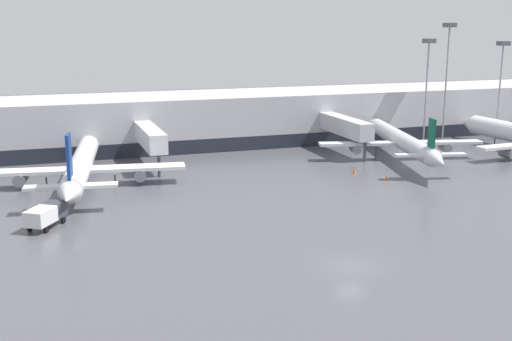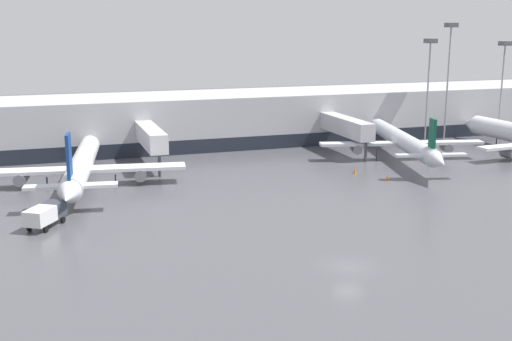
{
  "view_description": "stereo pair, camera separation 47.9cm",
  "coord_description": "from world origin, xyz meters",
  "px_view_note": "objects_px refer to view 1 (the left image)",
  "views": [
    {
      "loc": [
        -25.37,
        -48.51,
        21.23
      ],
      "look_at": [
        0.07,
        26.62,
        3.0
      ],
      "focal_mm": 45.0,
      "sensor_mm": 36.0,
      "label": 1
    },
    {
      "loc": [
        -24.92,
        -48.66,
        21.23
      ],
      "look_at": [
        0.07,
        26.62,
        3.0
      ],
      "focal_mm": 45.0,
      "sensor_mm": 36.0,
      "label": 2
    }
  ],
  "objects_px": {
    "apron_light_mast_5": "(428,61)",
    "apron_light_mast_6": "(448,50)",
    "traffic_cone_1": "(354,171)",
    "parked_jet_1": "(81,166)",
    "traffic_cone_2": "(386,178)",
    "parked_jet_2": "(401,140)",
    "apron_light_mast_0": "(502,62)",
    "service_truck_0": "(46,214)"
  },
  "relations": [
    {
      "from": "apron_light_mast_5",
      "to": "apron_light_mast_6",
      "type": "distance_m",
      "value": 4.16
    },
    {
      "from": "traffic_cone_1",
      "to": "apron_light_mast_5",
      "type": "height_order",
      "value": "apron_light_mast_5"
    },
    {
      "from": "parked_jet_1",
      "to": "traffic_cone_2",
      "type": "distance_m",
      "value": 41.66
    },
    {
      "from": "parked_jet_2",
      "to": "apron_light_mast_0",
      "type": "relative_size",
      "value": 2.04
    },
    {
      "from": "parked_jet_1",
      "to": "traffic_cone_1",
      "type": "relative_size",
      "value": 45.8
    },
    {
      "from": "service_truck_0",
      "to": "parked_jet_1",
      "type": "bearing_deg",
      "value": 17.06
    },
    {
      "from": "parked_jet_2",
      "to": "traffic_cone_2",
      "type": "relative_size",
      "value": 54.74
    },
    {
      "from": "parked_jet_2",
      "to": "apron_light_mast_6",
      "type": "distance_m",
      "value": 23.87
    },
    {
      "from": "service_truck_0",
      "to": "traffic_cone_2",
      "type": "bearing_deg",
      "value": -48.35
    },
    {
      "from": "traffic_cone_2",
      "to": "parked_jet_2",
      "type": "bearing_deg",
      "value": 51.86
    },
    {
      "from": "apron_light_mast_6",
      "to": "apron_light_mast_0",
      "type": "bearing_deg",
      "value": -10.25
    },
    {
      "from": "apron_light_mast_0",
      "to": "traffic_cone_2",
      "type": "bearing_deg",
      "value": -148.85
    },
    {
      "from": "parked_jet_1",
      "to": "apron_light_mast_5",
      "type": "xyz_separation_m",
      "value": [
        61.76,
        13.81,
        11.93
      ]
    },
    {
      "from": "parked_jet_1",
      "to": "parked_jet_2",
      "type": "relative_size",
      "value": 0.98
    },
    {
      "from": "apron_light_mast_5",
      "to": "apron_light_mast_0",
      "type": "bearing_deg",
      "value": -9.84
    },
    {
      "from": "apron_light_mast_0",
      "to": "apron_light_mast_6",
      "type": "relative_size",
      "value": 0.85
    },
    {
      "from": "parked_jet_2",
      "to": "traffic_cone_1",
      "type": "relative_size",
      "value": 46.79
    },
    {
      "from": "parked_jet_1",
      "to": "service_truck_0",
      "type": "bearing_deg",
      "value": 172.97
    },
    {
      "from": "parked_jet_1",
      "to": "traffic_cone_1",
      "type": "height_order",
      "value": "parked_jet_1"
    },
    {
      "from": "parked_jet_1",
      "to": "parked_jet_2",
      "type": "height_order",
      "value": "parked_jet_1"
    },
    {
      "from": "traffic_cone_1",
      "to": "apron_light_mast_5",
      "type": "bearing_deg",
      "value": 38.32
    },
    {
      "from": "apron_light_mast_0",
      "to": "traffic_cone_1",
      "type": "bearing_deg",
      "value": -156.64
    },
    {
      "from": "traffic_cone_2",
      "to": "apron_light_mast_5",
      "type": "relative_size",
      "value": 0.04
    },
    {
      "from": "apron_light_mast_6",
      "to": "traffic_cone_2",
      "type": "bearing_deg",
      "value": -137.12
    },
    {
      "from": "apron_light_mast_0",
      "to": "apron_light_mast_5",
      "type": "xyz_separation_m",
      "value": [
        -14.04,
        2.44,
        0.35
      ]
    },
    {
      "from": "apron_light_mast_5",
      "to": "apron_light_mast_6",
      "type": "bearing_deg",
      "value": -8.69
    },
    {
      "from": "parked_jet_2",
      "to": "apron_light_mast_5",
      "type": "xyz_separation_m",
      "value": [
        12.26,
        12.23,
        11.54
      ]
    },
    {
      "from": "parked_jet_2",
      "to": "traffic_cone_2",
      "type": "distance_m",
      "value": 15.04
    },
    {
      "from": "parked_jet_2",
      "to": "apron_light_mast_0",
      "type": "height_order",
      "value": "apron_light_mast_0"
    },
    {
      "from": "apron_light_mast_0",
      "to": "apron_light_mast_6",
      "type": "bearing_deg",
      "value": 169.75
    },
    {
      "from": "parked_jet_1",
      "to": "traffic_cone_1",
      "type": "xyz_separation_m",
      "value": [
        38.04,
        -4.94,
        -2.33
      ]
    },
    {
      "from": "parked_jet_1",
      "to": "traffic_cone_2",
      "type": "bearing_deg",
      "value": -95.39
    },
    {
      "from": "parked_jet_1",
      "to": "parked_jet_2",
      "type": "distance_m",
      "value": 49.52
    },
    {
      "from": "traffic_cone_1",
      "to": "traffic_cone_2",
      "type": "height_order",
      "value": "traffic_cone_1"
    },
    {
      "from": "parked_jet_1",
      "to": "apron_light_mast_6",
      "type": "xyz_separation_m",
      "value": [
        65.44,
        13.24,
        13.77
      ]
    },
    {
      "from": "parked_jet_2",
      "to": "apron_light_mast_5",
      "type": "distance_m",
      "value": 20.81
    },
    {
      "from": "service_truck_0",
      "to": "apron_light_mast_6",
      "type": "relative_size",
      "value": 0.26
    },
    {
      "from": "parked_jet_2",
      "to": "apron_light_mast_6",
      "type": "height_order",
      "value": "apron_light_mast_6"
    },
    {
      "from": "parked_jet_1",
      "to": "service_truck_0",
      "type": "relative_size",
      "value": 6.41
    },
    {
      "from": "apron_light_mast_0",
      "to": "apron_light_mast_6",
      "type": "xyz_separation_m",
      "value": [
        -10.36,
        1.87,
        2.19
      ]
    },
    {
      "from": "apron_light_mast_6",
      "to": "parked_jet_1",
      "type": "bearing_deg",
      "value": -168.56
    },
    {
      "from": "traffic_cone_2",
      "to": "apron_light_mast_0",
      "type": "xyz_separation_m",
      "value": [
        35.44,
        21.42,
        13.97
      ]
    }
  ]
}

